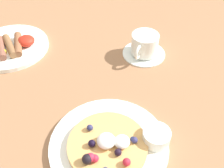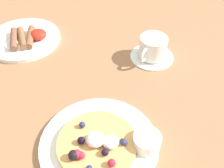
{
  "view_description": "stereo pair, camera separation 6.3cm",
  "coord_description": "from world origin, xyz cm",
  "px_view_note": "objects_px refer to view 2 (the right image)",
  "views": [
    {
      "loc": [
        11.88,
        -45.45,
        48.62
      ],
      "look_at": [
        4.97,
        -0.82,
        4.0
      ],
      "focal_mm": 42.36,
      "sensor_mm": 36.0,
      "label": 1
    },
    {
      "loc": [
        17.98,
        -44.07,
        48.62
      ],
      "look_at": [
        4.97,
        -0.82,
        4.0
      ],
      "focal_mm": 42.36,
      "sensor_mm": 36.0,
      "label": 2
    }
  ],
  "objects_px": {
    "pancake_plate": "(99,144)",
    "breakfast_plate": "(23,39)",
    "coffee_saucer": "(152,56)",
    "coffee_cup": "(153,47)",
    "syrup_ramekin": "(147,141)"
  },
  "relations": [
    {
      "from": "pancake_plate",
      "to": "breakfast_plate",
      "type": "bearing_deg",
      "value": 140.08
    },
    {
      "from": "coffee_saucer",
      "to": "coffee_cup",
      "type": "bearing_deg",
      "value": -107.62
    },
    {
      "from": "syrup_ramekin",
      "to": "coffee_cup",
      "type": "relative_size",
      "value": 0.55
    },
    {
      "from": "coffee_cup",
      "to": "pancake_plate",
      "type": "bearing_deg",
      "value": -98.85
    },
    {
      "from": "pancake_plate",
      "to": "syrup_ramekin",
      "type": "xyz_separation_m",
      "value": [
        0.1,
        0.02,
        0.02
      ]
    },
    {
      "from": "breakfast_plate",
      "to": "coffee_cup",
      "type": "relative_size",
      "value": 2.15
    },
    {
      "from": "pancake_plate",
      "to": "coffee_cup",
      "type": "distance_m",
      "value": 0.33
    },
    {
      "from": "coffee_saucer",
      "to": "pancake_plate",
      "type": "bearing_deg",
      "value": -98.89
    },
    {
      "from": "coffee_saucer",
      "to": "coffee_cup",
      "type": "xyz_separation_m",
      "value": [
        -0.0,
        -0.0,
        0.03
      ]
    },
    {
      "from": "pancake_plate",
      "to": "coffee_saucer",
      "type": "distance_m",
      "value": 0.33
    },
    {
      "from": "breakfast_plate",
      "to": "coffee_saucer",
      "type": "height_order",
      "value": "breakfast_plate"
    },
    {
      "from": "syrup_ramekin",
      "to": "coffee_saucer",
      "type": "xyz_separation_m",
      "value": [
        -0.04,
        0.31,
        -0.02
      ]
    },
    {
      "from": "breakfast_plate",
      "to": "coffee_saucer",
      "type": "xyz_separation_m",
      "value": [
        0.4,
        0.03,
        -0.0
      ]
    },
    {
      "from": "pancake_plate",
      "to": "breakfast_plate",
      "type": "distance_m",
      "value": 0.46
    },
    {
      "from": "pancake_plate",
      "to": "coffee_cup",
      "type": "relative_size",
      "value": 2.34
    }
  ]
}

